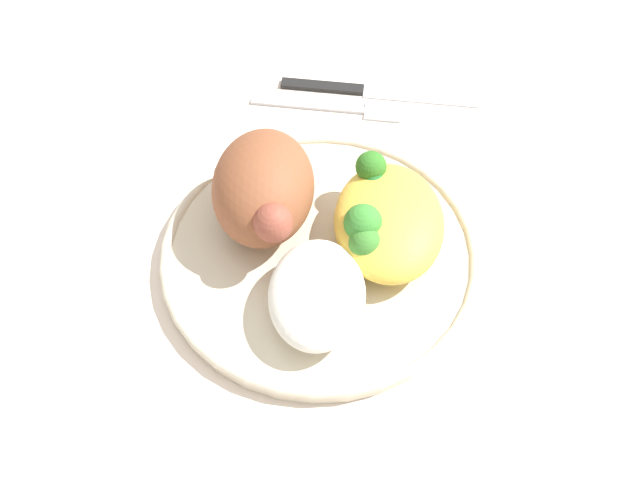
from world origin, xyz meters
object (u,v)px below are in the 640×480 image
(mac_cheese_with_broccoli, at_px, (386,219))
(fork, at_px, (335,107))
(plate, at_px, (320,253))
(roasted_chicken, at_px, (264,188))
(rice_pile, at_px, (314,294))
(knife, at_px, (362,89))

(mac_cheese_with_broccoli, distance_m, fork, 0.17)
(plate, distance_m, fork, 0.17)
(plate, xyz_separation_m, fork, (-0.17, 0.01, -0.01))
(roasted_chicken, height_order, mac_cheese_with_broccoli, roasted_chicken)
(fork, bearing_deg, rice_pile, -2.37)
(fork, bearing_deg, mac_cheese_with_broccoli, 14.94)
(plate, height_order, fork, plate)
(fork, xyz_separation_m, knife, (-0.03, 0.03, 0.00))
(plate, relative_size, roasted_chicken, 2.22)
(plate, distance_m, mac_cheese_with_broccoli, 0.06)
(plate, distance_m, knife, 0.20)
(rice_pile, bearing_deg, mac_cheese_with_broccoli, 142.65)
(roasted_chicken, xyz_separation_m, knife, (-0.17, 0.08, -0.05))
(fork, height_order, knife, knife)
(fork, bearing_deg, knife, 135.36)
(rice_pile, bearing_deg, knife, 172.21)
(plate, xyz_separation_m, roasted_chicken, (-0.03, -0.04, 0.04))
(plate, relative_size, knife, 1.32)
(knife, bearing_deg, fork, -44.64)
(plate, relative_size, mac_cheese_with_broccoli, 2.17)
(roasted_chicken, xyz_separation_m, fork, (-0.14, 0.05, -0.05))
(mac_cheese_with_broccoli, bearing_deg, roasted_chicken, -98.99)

